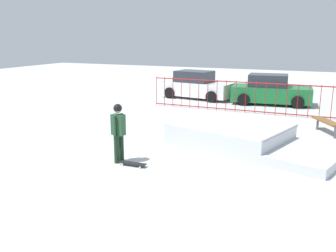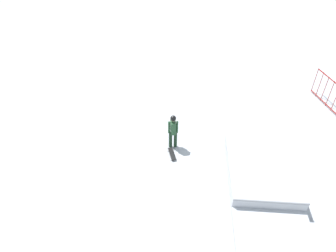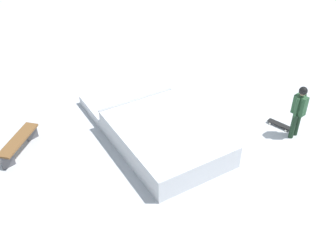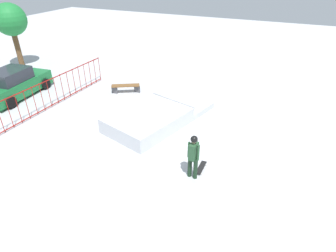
{
  "view_description": "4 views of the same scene",
  "coord_description": "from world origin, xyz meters",
  "px_view_note": "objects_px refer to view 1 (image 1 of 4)",
  "views": [
    {
      "loc": [
        3.69,
        -11.25,
        3.62
      ],
      "look_at": [
        -0.8,
        -0.99,
        0.9
      ],
      "focal_mm": 40.08,
      "sensor_mm": 36.0,
      "label": 1
    },
    {
      "loc": [
        8.16,
        -4.54,
        9.32
      ],
      "look_at": [
        -2.08,
        -2.42,
        1.0
      ],
      "focal_mm": 32.58,
      "sensor_mm": 36.0,
      "label": 2
    },
    {
      "loc": [
        -5.25,
        7.22,
        7.18
      ],
      "look_at": [
        0.82,
        0.57,
        0.6
      ],
      "focal_mm": 40.86,
      "sensor_mm": 36.0,
      "label": 3
    },
    {
      "loc": [
        -9.34,
        -4.63,
        6.72
      ],
      "look_at": [
        -0.27,
        -0.63,
        0.9
      ],
      "focal_mm": 30.36,
      "sensor_mm": 36.0,
      "label": 4
    }
  ],
  "objects_px": {
    "parked_car_green": "(270,91)",
    "parked_car_white": "(196,86)",
    "skater": "(118,129)",
    "skate_ramp": "(242,138)",
    "skateboard": "(133,163)",
    "park_bench": "(326,124)"
  },
  "relations": [
    {
      "from": "parked_car_green",
      "to": "parked_car_white",
      "type": "bearing_deg",
      "value": 170.36
    },
    {
      "from": "skater",
      "to": "parked_car_white",
      "type": "height_order",
      "value": "skater"
    },
    {
      "from": "skate_ramp",
      "to": "parked_car_white",
      "type": "bearing_deg",
      "value": 134.22
    },
    {
      "from": "skater",
      "to": "skateboard",
      "type": "distance_m",
      "value": 1.09
    },
    {
      "from": "skater",
      "to": "skateboard",
      "type": "xyz_separation_m",
      "value": [
        0.54,
        -0.16,
        -0.93
      ]
    },
    {
      "from": "skate_ramp",
      "to": "skater",
      "type": "height_order",
      "value": "skater"
    },
    {
      "from": "skate_ramp",
      "to": "parked_car_white",
      "type": "xyz_separation_m",
      "value": [
        -4.7,
        8.8,
        0.41
      ]
    },
    {
      "from": "skate_ramp",
      "to": "skateboard",
      "type": "xyz_separation_m",
      "value": [
        -2.41,
        -3.08,
        -0.24
      ]
    },
    {
      "from": "skater",
      "to": "parked_car_green",
      "type": "xyz_separation_m",
      "value": [
        2.55,
        11.43,
        -0.28
      ]
    },
    {
      "from": "skater",
      "to": "skateboard",
      "type": "height_order",
      "value": "skater"
    },
    {
      "from": "park_bench",
      "to": "skater",
      "type": "bearing_deg",
      "value": -132.16
    },
    {
      "from": "skate_ramp",
      "to": "skateboard",
      "type": "relative_size",
      "value": 7.37
    },
    {
      "from": "parked_car_white",
      "to": "skater",
      "type": "bearing_deg",
      "value": -73.13
    },
    {
      "from": "skateboard",
      "to": "parked_car_green",
      "type": "height_order",
      "value": "parked_car_green"
    },
    {
      "from": "skate_ramp",
      "to": "skater",
      "type": "distance_m",
      "value": 4.21
    },
    {
      "from": "skateboard",
      "to": "skater",
      "type": "bearing_deg",
      "value": 163.07
    },
    {
      "from": "park_bench",
      "to": "parked_car_green",
      "type": "xyz_separation_m",
      "value": [
        -2.92,
        5.39,
        0.37
      ]
    },
    {
      "from": "skater",
      "to": "skateboard",
      "type": "relative_size",
      "value": 2.15
    },
    {
      "from": "park_bench",
      "to": "parked_car_green",
      "type": "relative_size",
      "value": 0.37
    },
    {
      "from": "park_bench",
      "to": "parked_car_white",
      "type": "bearing_deg",
      "value": 141.78
    },
    {
      "from": "parked_car_white",
      "to": "parked_car_green",
      "type": "height_order",
      "value": "same"
    },
    {
      "from": "skate_ramp",
      "to": "parked_car_white",
      "type": "distance_m",
      "value": 9.99
    }
  ]
}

